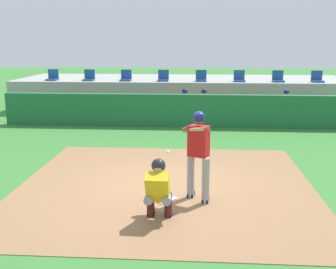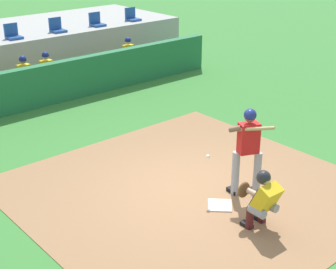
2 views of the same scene
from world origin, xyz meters
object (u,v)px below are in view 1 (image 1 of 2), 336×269
object	(u,v)px
stadium_seat_3	(163,78)
stadium_seat_6	(278,79)
stadium_seat_7	(317,79)
dugout_player_0	(185,105)
stadium_seat_0	(53,77)
home_plate	(163,198)
dugout_player_1	(204,105)
dugout_player_2	(286,106)
batter_at_plate	(198,150)
catcher_crouched	(158,187)
stadium_seat_2	(126,78)
stadium_seat_5	(239,78)
stadium_seat_1	(89,78)
stadium_seat_4	(201,78)

from	to	relation	value
stadium_seat_3	stadium_seat_6	world-z (taller)	same
stadium_seat_6	stadium_seat_7	xyz separation A→B (m)	(1.62, 0.00, 0.00)
dugout_player_0	stadium_seat_0	distance (m)	6.27
home_plate	stadium_seat_3	size ratio (longest dim) A/B	0.92
dugout_player_1	dugout_player_2	xyz separation A→B (m)	(3.13, 0.00, 0.00)
dugout_player_1	batter_at_plate	bearing A→B (deg)	-91.62
catcher_crouched	stadium_seat_0	bearing A→B (deg)	117.06
catcher_crouched	dugout_player_1	world-z (taller)	dugout_player_1
dugout_player_2	stadium_seat_2	size ratio (longest dim) A/B	2.71
catcher_crouched	stadium_seat_7	world-z (taller)	stadium_seat_7
stadium_seat_5	stadium_seat_6	size ratio (longest dim) A/B	1.00
home_plate	dugout_player_1	xyz separation A→B (m)	(0.92, 8.14, 0.65)
stadium_seat_1	stadium_seat_7	xyz separation A→B (m)	(9.75, 0.00, 0.00)
home_plate	stadium_seat_1	size ratio (longest dim) A/B	0.92
stadium_seat_2	stadium_seat_1	bearing A→B (deg)	180.00
dugout_player_0	stadium_seat_7	bearing A→B (deg)	20.26
stadium_seat_7	catcher_crouched	bearing A→B (deg)	-117.07
stadium_seat_4	catcher_crouched	bearing A→B (deg)	-94.18
dugout_player_1	stadium_seat_2	xyz separation A→B (m)	(-3.36, 2.03, 0.86)
home_plate	stadium_seat_3	world-z (taller)	stadium_seat_3
catcher_crouched	stadium_seat_6	world-z (taller)	stadium_seat_6
batter_at_plate	stadium_seat_1	xyz separation A→B (m)	(-4.75, 10.19, 0.50)
stadium_seat_2	stadium_seat_5	size ratio (longest dim) A/B	1.00
stadium_seat_2	stadium_seat_5	xyz separation A→B (m)	(4.88, 0.00, 0.00)
stadium_seat_6	stadium_seat_7	world-z (taller)	same
stadium_seat_2	stadium_seat_6	distance (m)	6.50
batter_at_plate	stadium_seat_7	distance (m)	11.36
stadium_seat_2	stadium_seat_7	size ratio (longest dim) A/B	1.00
stadium_seat_1	stadium_seat_5	xyz separation A→B (m)	(6.50, 0.00, 0.00)
catcher_crouched	stadium_seat_5	bearing A→B (deg)	77.65
dugout_player_1	stadium_seat_3	bearing A→B (deg)	130.44
home_plate	dugout_player_0	size ratio (longest dim) A/B	0.34
batter_at_plate	stadium_seat_4	bearing A→B (deg)	89.32
dugout_player_1	stadium_seat_7	distance (m)	5.25
stadium_seat_4	stadium_seat_6	distance (m)	3.25
dugout_player_0	catcher_crouched	bearing A→B (deg)	-91.12
dugout_player_1	stadium_seat_4	distance (m)	2.21
stadium_seat_1	stadium_seat_7	distance (m)	9.75
stadium_seat_4	stadium_seat_7	distance (m)	4.88
stadium_seat_5	dugout_player_2	bearing A→B (deg)	-51.58
dugout_player_0	stadium_seat_6	size ratio (longest dim) A/B	2.71
stadium_seat_3	stadium_seat_7	distance (m)	6.50
catcher_crouched	stadium_seat_7	size ratio (longest dim) A/B	3.64
home_plate	batter_at_plate	world-z (taller)	batter_at_plate
stadium_seat_4	stadium_seat_6	size ratio (longest dim) A/B	1.00
stadium_seat_6	catcher_crouched	bearing A→B (deg)	-110.05
stadium_seat_2	stadium_seat_4	size ratio (longest dim) A/B	1.00
catcher_crouched	stadium_seat_1	size ratio (longest dim) A/B	3.64
stadium_seat_3	batter_at_plate	bearing A→B (deg)	-81.60
stadium_seat_5	stadium_seat_6	world-z (taller)	same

